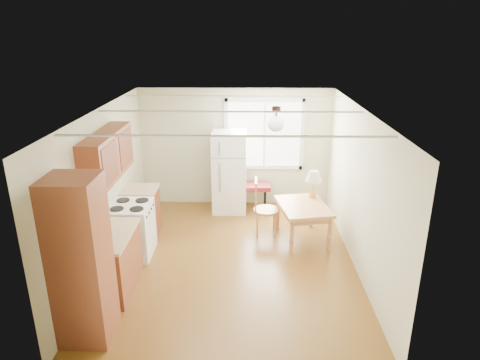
{
  "coord_description": "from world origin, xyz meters",
  "views": [
    {
      "loc": [
        0.27,
        -6.23,
        3.65
      ],
      "look_at": [
        0.13,
        0.76,
        1.15
      ],
      "focal_mm": 32.0,
      "sensor_mm": 36.0,
      "label": 1
    }
  ],
  "objects_px": {
    "bench": "(241,187)",
    "dining_table": "(303,210)",
    "refrigerator": "(229,172)",
    "chair": "(261,204)"
  },
  "relations": [
    {
      "from": "bench",
      "to": "dining_table",
      "type": "distance_m",
      "value": 1.78
    },
    {
      "from": "bench",
      "to": "dining_table",
      "type": "relative_size",
      "value": 1.0
    },
    {
      "from": "bench",
      "to": "dining_table",
      "type": "xyz_separation_m",
      "value": [
        1.13,
        -1.37,
        0.08
      ]
    },
    {
      "from": "refrigerator",
      "to": "bench",
      "type": "xyz_separation_m",
      "value": [
        0.25,
        0.03,
        -0.35
      ]
    },
    {
      "from": "refrigerator",
      "to": "bench",
      "type": "bearing_deg",
      "value": 8.0
    },
    {
      "from": "bench",
      "to": "chair",
      "type": "xyz_separation_m",
      "value": [
        0.38,
        -1.16,
        0.12
      ]
    },
    {
      "from": "bench",
      "to": "chair",
      "type": "relative_size",
      "value": 1.14
    },
    {
      "from": "chair",
      "to": "bench",
      "type": "bearing_deg",
      "value": 108.64
    },
    {
      "from": "dining_table",
      "to": "chair",
      "type": "height_order",
      "value": "chair"
    },
    {
      "from": "refrigerator",
      "to": "dining_table",
      "type": "xyz_separation_m",
      "value": [
        1.37,
        -1.34,
        -0.27
      ]
    }
  ]
}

